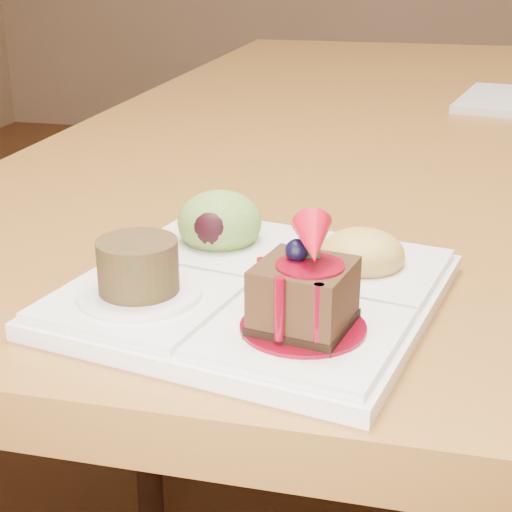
# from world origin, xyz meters

# --- Properties ---
(ground) EXTENTS (6.00, 6.00, 0.00)m
(ground) POSITION_xyz_m (0.00, 0.00, 0.00)
(ground) COLOR #512E17
(dining_table) EXTENTS (1.00, 1.80, 0.75)m
(dining_table) POSITION_xyz_m (0.00, 0.00, 0.68)
(dining_table) COLOR brown
(dining_table) RESTS_ON ground
(sampler_plate) EXTENTS (0.28, 0.28, 0.09)m
(sampler_plate) POSITION_xyz_m (-0.12, -0.75, 0.77)
(sampler_plate) COLOR silver
(sampler_plate) RESTS_ON dining_table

